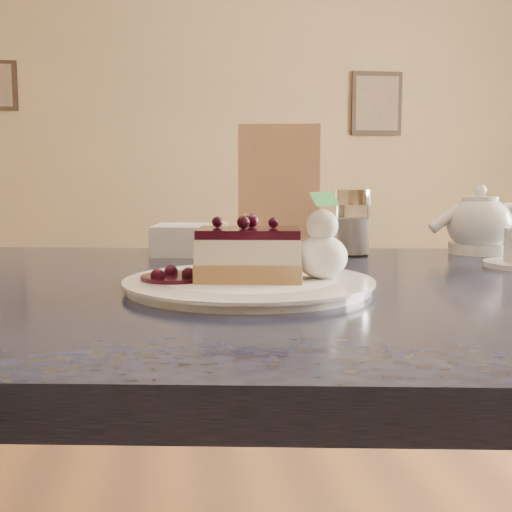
{
  "coord_description": "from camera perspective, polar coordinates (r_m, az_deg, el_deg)",
  "views": [
    {
      "loc": [
        0.02,
        -0.62,
        0.94
      ],
      "look_at": [
        0.11,
        0.09,
        0.85
      ],
      "focal_mm": 45.0,
      "sensor_mm": 36.0,
      "label": 1
    }
  ],
  "objects": [
    {
      "name": "berry_sauce",
      "position": [
        0.8,
        -7.18,
        -1.92
      ],
      "size": [
        0.09,
        0.09,
        0.01
      ],
      "primitive_type": "cylinder",
      "color": "black",
      "rests_on": "dessert_plate"
    },
    {
      "name": "dessert_plate",
      "position": [
        0.8,
        -0.63,
        -2.54
      ],
      "size": [
        0.3,
        0.3,
        0.01
      ],
      "primitive_type": "cylinder",
      "color": "white",
      "rests_on": "main_table"
    },
    {
      "name": "tea_set",
      "position": [
        1.21,
        19.85,
        2.17
      ],
      "size": [
        0.17,
        0.3,
        0.11
      ],
      "color": "white",
      "rests_on": "main_table"
    },
    {
      "name": "sugar_shaker",
      "position": [
        1.16,
        8.58,
        3.03
      ],
      "size": [
        0.06,
        0.06,
        0.12
      ],
      "color": "white",
      "rests_on": "main_table"
    },
    {
      "name": "cheesecake_slice",
      "position": [
        0.79,
        -0.64,
        0.14
      ],
      "size": [
        0.14,
        0.11,
        0.06
      ],
      "rotation": [
        0.0,
        0.0,
        -0.15
      ],
      "color": "tan",
      "rests_on": "dessert_plate"
    },
    {
      "name": "napkin_stack",
      "position": [
        1.17,
        -5.85,
        1.47
      ],
      "size": [
        0.15,
        0.15,
        0.05
      ],
      "primitive_type": "cube",
      "rotation": [
        0.0,
        0.0,
        -0.15
      ],
      "color": "white",
      "rests_on": "main_table"
    },
    {
      "name": "menu_card",
      "position": [
        1.19,
        2.04,
        5.96
      ],
      "size": [
        0.15,
        0.05,
        0.24
      ],
      "primitive_type": "cube",
      "rotation": [
        0.0,
        0.0,
        -0.15
      ],
      "color": "beige",
      "rests_on": "main_table"
    },
    {
      "name": "main_table",
      "position": [
        0.87,
        -0.49,
        -7.83
      ],
      "size": [
        1.4,
        1.04,
        0.8
      ],
      "rotation": [
        0.0,
        0.0,
        -0.15
      ],
      "color": "#1D213F",
      "rests_on": "ground"
    },
    {
      "name": "whipped_cream",
      "position": [
        0.8,
        5.88,
        -0.07
      ],
      "size": [
        0.06,
        0.06,
        0.06
      ],
      "color": "white",
      "rests_on": "dessert_plate"
    }
  ]
}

